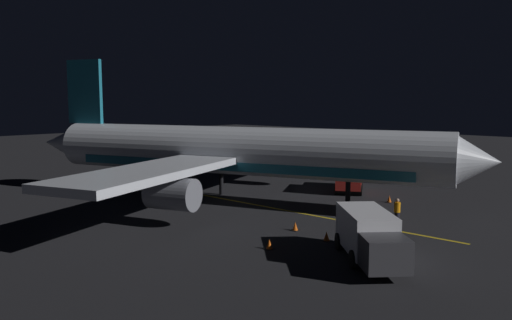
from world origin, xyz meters
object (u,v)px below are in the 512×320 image
object	(u,v)px
airliner	(230,153)
ground_crew_worker	(397,212)
baggage_truck	(369,237)
traffic_cone_under_wing	(269,245)
traffic_cone_near_right	(295,227)
catering_truck	(349,176)
traffic_cone_near_left	(326,237)
traffic_cone_far	(389,199)

from	to	relation	value
airliner	ground_crew_worker	distance (m)	13.84
baggage_truck	traffic_cone_under_wing	xyz separation A→B (m)	(1.75, -5.04, -1.03)
traffic_cone_near_right	traffic_cone_under_wing	bearing A→B (deg)	19.09
catering_truck	traffic_cone_near_left	world-z (taller)	catering_truck
traffic_cone_near_left	ground_crew_worker	bearing A→B (deg)	168.83
baggage_truck	traffic_cone_near_left	xyz separation A→B (m)	(-1.67, -3.69, -1.03)
airliner	traffic_cone_near_right	bearing A→B (deg)	68.92
airliner	traffic_cone_near_left	distance (m)	13.39
baggage_truck	traffic_cone_far	world-z (taller)	baggage_truck
airliner	traffic_cone_near_left	size ratio (longest dim) A/B	68.41
baggage_truck	traffic_cone_near_right	bearing A→B (deg)	-109.41
airliner	traffic_cone_far	distance (m)	13.06
traffic_cone_near_right	baggage_truck	bearing A→B (deg)	70.59
traffic_cone_far	ground_crew_worker	bearing A→B (deg)	31.59
catering_truck	traffic_cone_near_right	world-z (taller)	catering_truck
baggage_truck	ground_crew_worker	bearing A→B (deg)	-162.35
catering_truck	traffic_cone_far	size ratio (longest dim) A/B	11.29
airliner	traffic_cone_far	xyz separation A→B (m)	(-8.15, 9.53, -3.64)
traffic_cone_near_left	traffic_cone_far	bearing A→B (deg)	-167.96
catering_truck	ground_crew_worker	world-z (taller)	catering_truck
airliner	catering_truck	world-z (taller)	airliner
airliner	catering_truck	xyz separation A→B (m)	(-10.30, 4.50, -2.56)
baggage_truck	ground_crew_worker	distance (m)	8.19
airliner	baggage_truck	distance (m)	17.12
baggage_truck	catering_truck	xyz separation A→B (m)	(-16.20, -11.36, 0.05)
ground_crew_worker	traffic_cone_under_wing	bearing A→B (deg)	-15.04
baggage_truck	catering_truck	size ratio (longest dim) A/B	0.95
ground_crew_worker	traffic_cone_under_wing	xyz separation A→B (m)	(9.54, -2.56, -0.64)
ground_crew_worker	traffic_cone_under_wing	world-z (taller)	ground_crew_worker
catering_truck	traffic_cone_near_left	bearing A→B (deg)	27.85
airliner	ground_crew_worker	xyz separation A→B (m)	(-1.89, 13.38, -3.00)
traffic_cone_near_left	traffic_cone_near_right	xyz separation A→B (m)	(-0.60, -2.74, 0.00)
traffic_cone_under_wing	baggage_truck	bearing A→B (deg)	109.12
traffic_cone_near_right	traffic_cone_far	bearing A→B (deg)	179.49
traffic_cone_near_left	traffic_cone_near_right	world-z (taller)	same
catering_truck	traffic_cone_far	world-z (taller)	catering_truck
traffic_cone_near_left	airliner	bearing A→B (deg)	-109.16
airliner	traffic_cone_near_left	world-z (taller)	airliner
airliner	traffic_cone_near_right	world-z (taller)	airliner
traffic_cone_under_wing	traffic_cone_near_left	bearing A→B (deg)	158.38
baggage_truck	traffic_cone_near_left	world-z (taller)	baggage_truck
baggage_truck	traffic_cone_far	size ratio (longest dim) A/B	10.77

